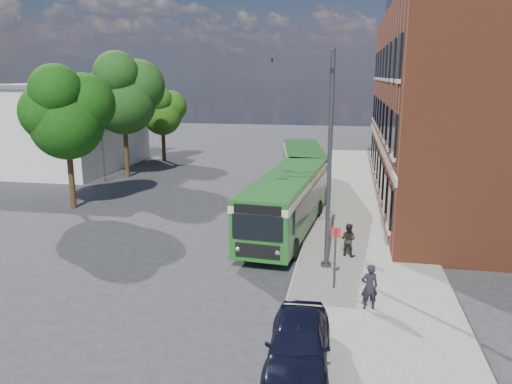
% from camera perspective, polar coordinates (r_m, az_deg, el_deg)
% --- Properties ---
extents(ground, '(120.00, 120.00, 0.00)m').
position_cam_1_polar(ground, '(24.13, -4.28, -6.21)').
color(ground, '#2B2B2D').
rests_on(ground, ground).
extents(pavement, '(6.00, 48.00, 0.15)m').
position_cam_1_polar(pavement, '(31.04, 12.20, -1.90)').
color(pavement, gray).
rests_on(pavement, ground).
extents(kerb_line, '(0.12, 48.00, 0.01)m').
position_cam_1_polar(kerb_line, '(31.10, 6.57, -1.79)').
color(kerb_line, beige).
rests_on(kerb_line, ground).
extents(brick_office, '(12.10, 26.00, 14.20)m').
position_cam_1_polar(brick_office, '(34.95, 24.33, 10.37)').
color(brick_office, brown).
rests_on(brick_office, ground).
extents(white_building, '(9.40, 13.40, 7.30)m').
position_cam_1_polar(white_building, '(46.79, -20.42, 7.06)').
color(white_building, silver).
rests_on(white_building, ground).
extents(flagpole, '(0.95, 0.10, 9.00)m').
position_cam_1_polar(flagpole, '(39.63, -17.29, 8.19)').
color(flagpole, '#3C3E41').
rests_on(flagpole, ground).
extents(street_lamp, '(2.96, 2.38, 9.00)m').
position_cam_1_polar(street_lamp, '(20.27, 7.39, 3.97)').
color(street_lamp, '#3C3E41').
rests_on(street_lamp, ground).
extents(bus_stop_sign, '(0.35, 0.08, 2.52)m').
position_cam_1_polar(bus_stop_sign, '(18.94, 9.03, -7.03)').
color(bus_stop_sign, '#3C3E41').
rests_on(bus_stop_sign, ground).
extents(bus_front, '(3.62, 11.98, 3.02)m').
position_cam_1_polar(bus_front, '(25.87, 3.65, -0.62)').
color(bus_front, '#21601F').
rests_on(bus_front, ground).
extents(bus_rear, '(4.07, 10.08, 3.02)m').
position_cam_1_polar(bus_rear, '(35.80, 5.43, 3.22)').
color(bus_rear, '#1B5216').
rests_on(bus_rear, ground).
extents(parked_car, '(1.85, 4.31, 1.45)m').
position_cam_1_polar(parked_car, '(14.24, 4.87, -16.89)').
color(parked_car, black).
rests_on(parked_car, pavement).
extents(pedestrian_a, '(0.66, 0.52, 1.62)m').
position_cam_1_polar(pedestrian_a, '(17.77, 12.83, -10.51)').
color(pedestrian_a, black).
rests_on(pedestrian_a, pavement).
extents(pedestrian_b, '(0.89, 0.81, 1.49)m').
position_cam_1_polar(pedestrian_b, '(22.59, 10.48, -5.36)').
color(pedestrian_b, black).
rests_on(pedestrian_b, pavement).
extents(tree_left, '(5.14, 4.89, 8.68)m').
position_cam_1_polar(tree_left, '(31.91, -20.87, 8.56)').
color(tree_left, '#372014').
rests_on(tree_left, ground).
extents(tree_mid, '(5.83, 5.54, 9.84)m').
position_cam_1_polar(tree_mid, '(40.78, -14.90, 10.91)').
color(tree_mid, '#372014').
rests_on(tree_mid, ground).
extents(tree_right, '(4.16, 3.96, 7.03)m').
position_cam_1_polar(tree_right, '(48.18, -10.63, 9.13)').
color(tree_right, '#372014').
rests_on(tree_right, ground).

